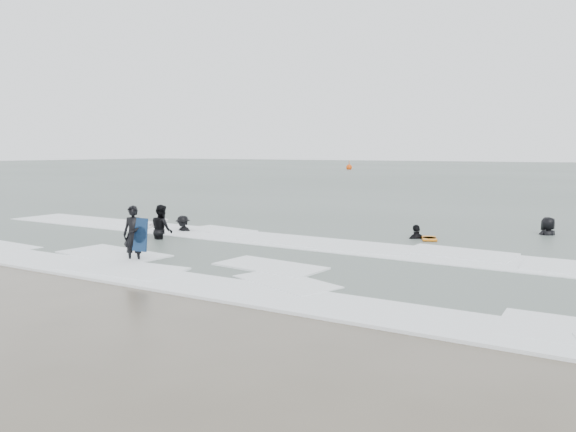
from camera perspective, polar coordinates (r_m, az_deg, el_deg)
The scene contains 10 objects.
ground at distance 14.74m, azimuth -10.23°, elevation -6.18°, with size 320.00×320.00×0.00m, color brown.
sea at distance 91.28m, azimuth 25.38°, elevation 4.02°, with size 320.00×320.00×0.00m, color #47544C.
surfer_centre at distance 16.99m, azimuth -15.35°, elevation -4.60°, with size 0.62×0.41×1.70m, color black.
surfer_wading at distance 21.03m, azimuth -12.66°, elevation -2.39°, with size 0.90×0.70×1.85m, color black.
surfer_breaker at distance 22.61m, azimuth -10.61°, elevation -1.72°, with size 1.00×0.58×1.55m, color black.
surfer_right_near at distance 21.08m, azimuth 12.93°, elevation -2.38°, with size 1.01×0.42×1.72m, color black.
surfer_right_far at distance 23.59m, azimuth 24.87°, elevation -1.88°, with size 0.93×0.60×1.89m, color black.
surf_foam at distance 17.61m, azimuth -2.21°, elevation -3.85°, with size 30.03×9.06×0.09m.
bodyboards at distance 19.07m, azimuth -3.99°, elevation -1.65°, with size 9.70×8.95×1.25m.
buoy at distance 96.44m, azimuth 6.22°, elevation 4.94°, with size 1.00×1.00×1.65m.
Camera 1 is at (9.58, -10.72, 3.25)m, focal length 35.00 mm.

